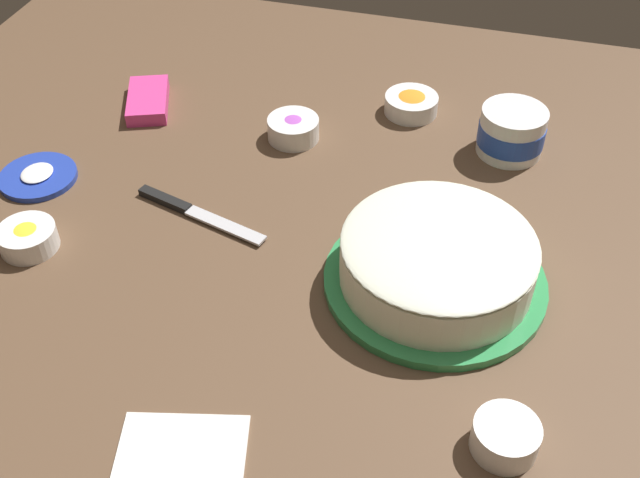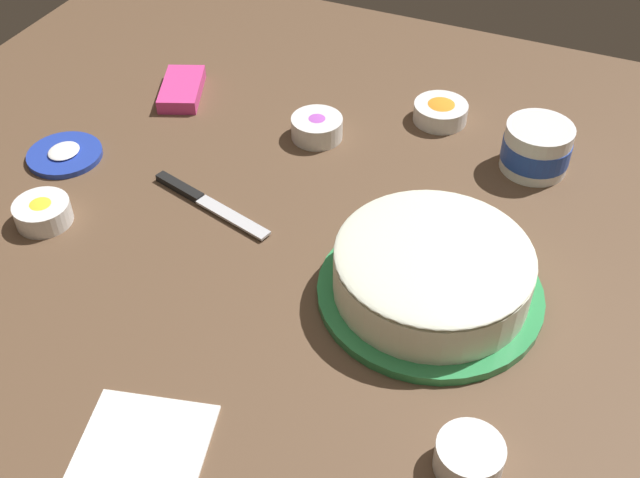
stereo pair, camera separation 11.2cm
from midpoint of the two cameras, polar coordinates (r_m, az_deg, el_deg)
ground_plane at (r=1.18m, az=-1.28°, el=0.01°), size 1.54×1.54×0.00m
frosted_cake at (r=1.08m, az=11.17°, el=-2.63°), size 0.31×0.31×0.09m
frosting_tub at (r=1.35m, az=17.90°, el=6.33°), size 0.11×0.11×0.08m
frosting_tub_lid at (r=1.38m, az=-16.00°, el=5.88°), size 0.13×0.13×0.02m
spreading_knife at (r=1.24m, az=-6.17°, el=2.81°), size 0.08×0.23×0.01m
sprinkle_bowl_blue at (r=0.93m, az=14.38°, el=-15.36°), size 0.08×0.08×0.04m
sprinkle_bowl_orange at (r=1.44m, az=11.05°, el=9.08°), size 0.10×0.10×0.04m
sprinkle_bowl_yellow at (r=1.25m, az=-17.26°, el=1.82°), size 0.09×0.09×0.04m
sprinkle_bowl_rainbow at (r=1.37m, az=2.14°, el=8.13°), size 0.09×0.09×0.04m
candy_box_lower at (r=1.50m, az=-7.95°, el=10.73°), size 0.15×0.12×0.03m
paper_napkin at (r=0.94m, az=-9.56°, el=-15.16°), size 0.18×0.18×0.01m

